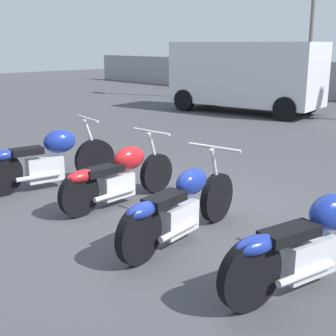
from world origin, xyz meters
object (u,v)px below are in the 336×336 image
motorcycle_slot_1 (118,175)px  parked_van (246,74)px  motorcycle_slot_0 (48,159)px  motorcycle_slot_2 (180,206)px  motorcycle_slot_3 (313,241)px

motorcycle_slot_1 → parked_van: 9.53m
motorcycle_slot_0 → motorcycle_slot_2: size_ratio=1.05×
motorcycle_slot_0 → motorcycle_slot_3: (4.38, 0.23, -0.02)m
motorcycle_slot_1 → motorcycle_slot_3: motorcycle_slot_3 is taller
motorcycle_slot_1 → motorcycle_slot_3: (3.03, -0.11, 0.03)m
motorcycle_slot_2 → motorcycle_slot_3: 1.55m
motorcycle_slot_2 → motorcycle_slot_3: size_ratio=0.95×
motorcycle_slot_2 → motorcycle_slot_0: bearing=171.7°
motorcycle_slot_0 → motorcycle_slot_1: motorcycle_slot_0 is taller
motorcycle_slot_1 → motorcycle_slot_2: bearing=-14.1°
motorcycle_slot_1 → parked_van: (-4.33, 8.45, 0.81)m
parked_van → motorcycle_slot_2: bearing=23.7°
motorcycle_slot_0 → motorcycle_slot_2: (2.84, 0.05, -0.04)m
motorcycle_slot_3 → parked_van: size_ratio=0.44×
motorcycle_slot_0 → parked_van: 9.30m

